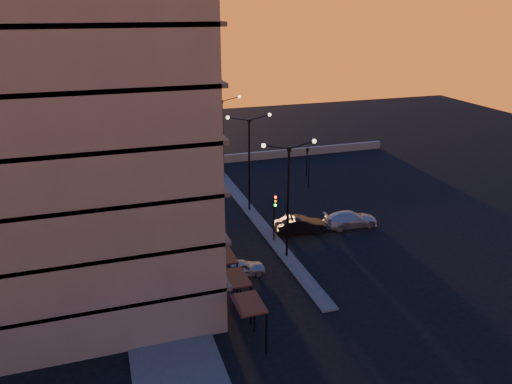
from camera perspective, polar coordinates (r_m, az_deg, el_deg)
The scene contains 14 objects.
ground at distance 40.26m, azimuth 3.51°, elevation -7.39°, with size 120.00×120.00×0.00m, color black.
sidewalk_west at distance 41.59m, azimuth -12.27°, elevation -6.80°, with size 5.00×40.00×0.12m, color #4C4C4A.
median at distance 48.76m, azimuth -0.76°, elevation -2.07°, with size 1.20×36.00×0.12m, color #4C4C4A.
parapet at distance 63.63m, azimuth -3.33°, elevation 3.83°, with size 44.00×0.50×1.00m, color slate.
building at distance 33.73m, azimuth -18.99°, elevation 7.57°, with size 14.35×17.08×25.00m.
streetlamp_near at distance 37.95m, azimuth 3.69°, elevation 0.08°, with size 4.32×0.32×9.51m.
streetlamp_mid at distance 46.90m, azimuth -0.79°, elevation 4.18°, with size 4.32×0.32×9.51m.
streetlamp_far at distance 56.20m, azimuth -3.84°, elevation 6.93°, with size 4.32×0.32×9.51m.
traffic_light_main at distance 41.44m, azimuth 2.15°, elevation -2.09°, with size 0.28×0.44×4.25m.
signal_east_a at distance 54.28m, azimuth 6.06°, elevation 2.33°, with size 0.13×0.16×3.60m.
signal_east_b at distance 58.02m, azimuth 5.87°, elevation 4.75°, with size 0.42×1.99×3.60m.
car_hatchback at distance 37.34m, azimuth -1.71°, elevation -8.68°, with size 1.45×3.60×1.23m, color #AAAEB2.
car_sedan at distance 44.01m, azimuth 5.11°, elevation -3.80°, with size 1.56×4.49×1.48m, color black.
car_wagon at distance 45.89m, azimuth 10.76°, elevation -3.07°, with size 2.00×4.91×1.43m, color #B7BBC0.
Camera 1 is at (-13.28, -32.96, 18.92)m, focal length 35.00 mm.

